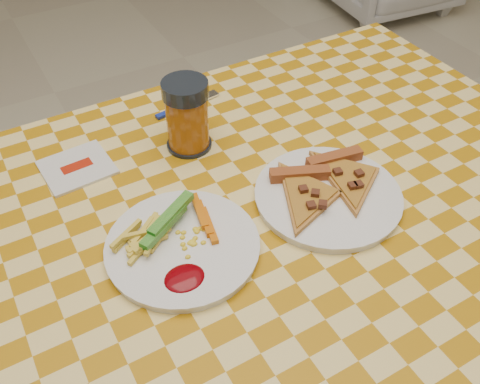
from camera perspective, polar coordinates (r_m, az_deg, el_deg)
name	(u,v)px	position (r m, az deg, el deg)	size (l,w,h in m)	color
table	(247,251)	(0.91, 0.71, -6.31)	(1.28, 0.88, 0.76)	silver
plate_left	(183,247)	(0.82, -6.12, -5.90)	(0.23, 0.23, 0.01)	white
plate_right	(328,197)	(0.90, 9.34, -0.51)	(0.24, 0.24, 0.01)	white
fries_veggies	(172,236)	(0.81, -7.22, -4.63)	(0.18, 0.17, 0.04)	gold
pizza_slices	(326,184)	(0.90, 9.11, 0.82)	(0.26, 0.23, 0.02)	#B98939
drink_glass	(187,116)	(0.97, -5.67, 8.07)	(0.08, 0.08, 0.14)	black
napkin	(77,167)	(0.99, -16.99, 2.54)	(0.12, 0.12, 0.01)	silver
fork	(188,104)	(1.11, -5.53, 9.32)	(0.15, 0.04, 0.01)	navy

